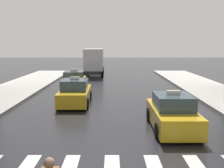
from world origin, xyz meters
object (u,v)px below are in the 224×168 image
at_px(taxi_third, 75,82).
at_px(taxi_lead, 173,114).
at_px(taxi_second, 76,93).
at_px(box_truck, 95,61).

bearing_deg(taxi_third, taxi_lead, -61.75).
xyz_separation_m(taxi_second, box_truck, (0.19, 16.93, 1.13)).
bearing_deg(taxi_lead, taxi_third, 118.25).
bearing_deg(taxi_second, box_truck, 89.37).
bearing_deg(box_truck, taxi_second, -90.63).
relative_size(taxi_third, box_truck, 0.61).
bearing_deg(taxi_second, taxi_lead, -46.45).
height_order(taxi_lead, box_truck, box_truck).
bearing_deg(taxi_third, box_truck, 84.84).
relative_size(taxi_second, taxi_third, 0.99).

